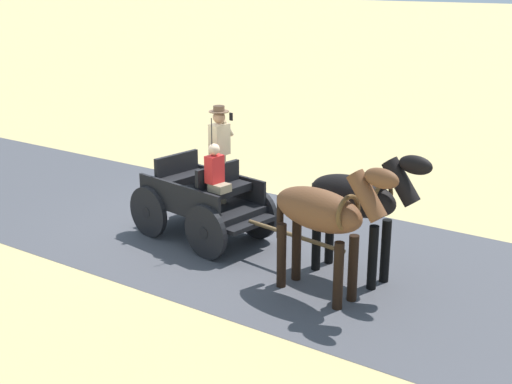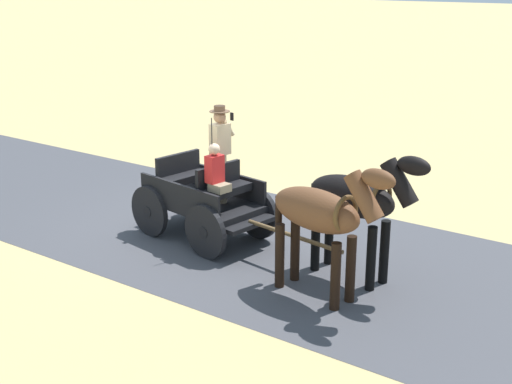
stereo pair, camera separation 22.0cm
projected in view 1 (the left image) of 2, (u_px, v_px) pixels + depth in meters
ground_plane at (196, 228)px, 13.28m from camera, size 200.00×200.00×0.00m
road_surface at (196, 228)px, 13.28m from camera, size 5.24×160.00×0.01m
horse_drawn_carriage at (205, 196)px, 12.53m from camera, size 1.75×4.51×2.50m
horse_near_side at (358, 200)px, 10.74m from camera, size 0.78×2.15×2.21m
horse_off_side at (324, 214)px, 10.11m from camera, size 0.80×2.15×2.21m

